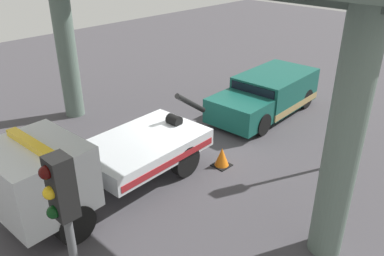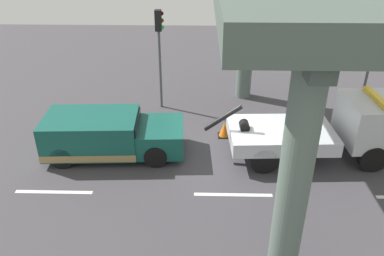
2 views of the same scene
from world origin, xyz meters
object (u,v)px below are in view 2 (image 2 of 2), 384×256
at_px(tow_truck_white, 333,128).
at_px(traffic_light_near, 159,39).
at_px(traffic_light_far, 374,45).
at_px(traffic_cone_orange, 225,130).
at_px(towed_van_green, 108,135).

height_order(tow_truck_white, traffic_light_near, traffic_light_near).
height_order(traffic_light_far, traffic_cone_orange, traffic_light_far).
bearing_deg(traffic_light_far, towed_van_green, -159.39).
height_order(towed_van_green, traffic_cone_orange, towed_van_green).
relative_size(tow_truck_white, towed_van_green, 1.38).
distance_m(tow_truck_white, traffic_light_near, 8.25).
bearing_deg(tow_truck_white, traffic_light_near, 148.56).
height_order(traffic_light_near, traffic_light_far, traffic_light_near).
relative_size(tow_truck_white, traffic_light_far, 1.72).
distance_m(tow_truck_white, traffic_light_far, 5.31).
xyz_separation_m(tow_truck_white, towed_van_green, (-8.47, -0.04, -0.42)).
bearing_deg(tow_truck_white, traffic_cone_orange, 160.61).
relative_size(traffic_light_far, traffic_cone_orange, 6.66).
bearing_deg(traffic_light_near, traffic_light_far, 0.00).
height_order(towed_van_green, traffic_light_far, traffic_light_far).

